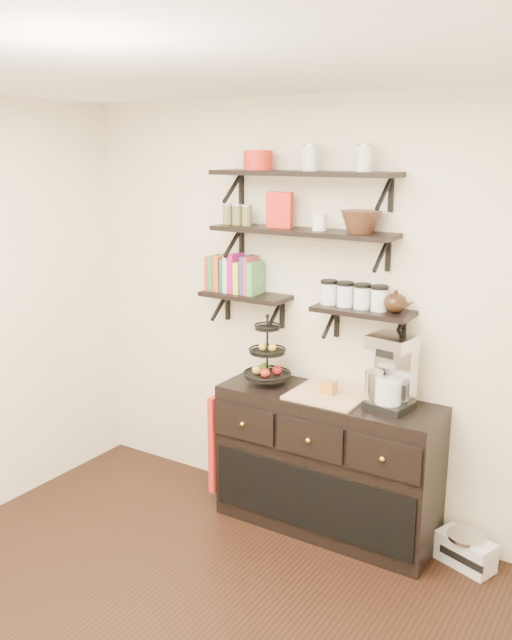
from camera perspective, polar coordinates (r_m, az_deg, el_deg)
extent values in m
cube|color=white|center=(2.87, -12.62, 20.49)|extent=(3.50, 3.50, 0.02)
cube|color=white|center=(4.40, 4.58, 0.65)|extent=(3.50, 0.02, 2.70)
cube|color=black|center=(4.16, 3.93, 12.23)|extent=(1.20, 0.27, 0.03)
cube|color=black|center=(4.54, -1.23, 10.94)|extent=(0.02, 0.03, 0.20)
cube|color=black|center=(4.06, 11.30, 10.33)|extent=(0.02, 0.03, 0.20)
cube|color=black|center=(4.19, 3.85, 7.43)|extent=(1.20, 0.27, 0.03)
cube|color=black|center=(4.57, -1.21, 6.56)|extent=(0.02, 0.03, 0.20)
cube|color=black|center=(4.09, 11.07, 5.43)|extent=(0.02, 0.03, 0.20)
cube|color=black|center=(4.48, -0.90, 2.06)|extent=(0.60, 0.25, 0.03)
cube|color=black|center=(4.72, -2.40, 1.22)|extent=(0.02, 0.03, 0.20)
cube|color=black|center=(4.49, 2.23, 0.56)|extent=(0.03, 0.03, 0.20)
cube|color=black|center=(4.09, 8.98, 0.74)|extent=(0.60, 0.25, 0.03)
cube|color=black|center=(4.30, 6.83, -0.11)|extent=(0.03, 0.03, 0.20)
cube|color=black|center=(4.14, 12.32, -0.90)|extent=(0.02, 0.03, 0.20)
cube|color=#AF3223|center=(4.61, -3.56, 3.82)|extent=(0.02, 0.15, 0.20)
cube|color=#2B7439|center=(4.59, -3.23, 4.03)|extent=(0.03, 0.15, 0.24)
cube|color=#D3501B|center=(4.57, -2.84, 3.80)|extent=(0.04, 0.15, 0.21)
cube|color=#125D77|center=(4.54, -2.46, 4.01)|extent=(0.03, 0.15, 0.25)
cube|color=beige|center=(4.53, -2.11, 3.78)|extent=(0.03, 0.15, 0.22)
cube|color=#9F126F|center=(4.50, -1.69, 3.99)|extent=(0.04, 0.15, 0.26)
cube|color=#CDD635|center=(4.48, -1.29, 3.76)|extent=(0.03, 0.15, 0.23)
cube|color=navy|center=(4.47, -0.91, 3.52)|extent=(0.03, 0.15, 0.20)
cube|color=#A8393B|center=(4.44, -0.46, 3.73)|extent=(0.04, 0.15, 0.24)
cube|color=#4A8D4A|center=(4.42, -0.04, 3.49)|extent=(0.03, 0.15, 0.21)
cylinder|color=silver|center=(4.17, 6.16, 2.21)|extent=(0.10, 0.10, 0.13)
cylinder|color=silver|center=(4.13, 7.52, 2.04)|extent=(0.10, 0.10, 0.13)
cylinder|color=silver|center=(4.08, 8.92, 1.86)|extent=(0.10, 0.10, 0.13)
cylinder|color=silver|center=(4.04, 10.35, 1.68)|extent=(0.10, 0.10, 0.13)
cube|color=black|center=(4.39, 5.96, -11.90)|extent=(1.40, 0.45, 0.90)
cube|color=tan|center=(4.21, 6.11, -6.28)|extent=(0.45, 0.41, 0.02)
sphere|color=gold|center=(4.30, -1.15, -8.76)|extent=(0.04, 0.04, 0.04)
sphere|color=gold|center=(4.08, 4.41, -10.09)|extent=(0.04, 0.04, 0.04)
sphere|color=gold|center=(3.90, 10.59, -11.45)|extent=(0.04, 0.04, 0.04)
cylinder|color=black|center=(4.34, 0.96, -2.60)|extent=(0.01, 0.01, 0.44)
cylinder|color=black|center=(4.39, 0.95, -4.70)|extent=(0.30, 0.30, 0.01)
cylinder|color=black|center=(4.35, 0.96, -2.71)|extent=(0.23, 0.23, 0.02)
cylinder|color=black|center=(4.30, 0.96, -0.69)|extent=(0.16, 0.16, 0.02)
sphere|color=#B21914|center=(4.39, 1.78, -4.25)|extent=(0.06, 0.06, 0.06)
sphere|color=gold|center=(4.36, 0.56, -2.25)|extent=(0.05, 0.05, 0.05)
cube|color=#AE6B28|center=(4.19, 6.18, -5.67)|extent=(0.08, 0.08, 0.08)
cube|color=black|center=(4.06, 11.15, -7.05)|extent=(0.27, 0.26, 0.04)
cube|color=silver|center=(4.06, 11.67, -4.25)|extent=(0.25, 0.13, 0.37)
cube|color=silver|center=(3.94, 11.41, -1.83)|extent=(0.27, 0.26, 0.08)
cylinder|color=silver|center=(4.01, 11.10, -5.90)|extent=(0.18, 0.18, 0.14)
cylinder|color=silver|center=(4.04, 9.87, -5.74)|extent=(0.11, 0.11, 0.22)
cube|color=#B61513|center=(4.64, -2.81, -10.01)|extent=(0.04, 0.29, 0.67)
cube|color=silver|center=(4.36, 17.21, -18.11)|extent=(0.37, 0.27, 0.18)
cylinder|color=silver|center=(4.31, 17.31, -16.99)|extent=(0.28, 0.28, 0.02)
cube|color=black|center=(4.29, 16.87, -18.69)|extent=(0.28, 0.11, 0.04)
cube|color=red|center=(4.25, 2.01, 9.25)|extent=(0.17, 0.09, 0.22)
cylinder|color=white|center=(4.12, 5.39, 8.18)|extent=(0.09, 0.09, 0.10)
cylinder|color=red|center=(4.32, 0.18, 13.31)|extent=(0.18, 0.18, 0.12)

